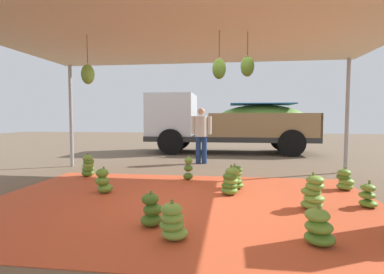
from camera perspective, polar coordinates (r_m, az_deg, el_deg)
ground_plane at (r=8.02m, az=1.44°, el=-6.57°), size 40.00×40.00×0.00m
tarp_orange at (r=5.12m, az=-2.19°, el=-12.48°), size 6.68×4.63×0.01m
tent_canopy at (r=5.06m, az=-2.44°, el=20.73°), size 8.00×7.00×3.01m
banana_bunch_0 at (r=5.58m, az=30.63°, el=-9.77°), size 0.39×0.39×0.43m
banana_bunch_1 at (r=3.78m, az=23.10°, el=-15.74°), size 0.46×0.46×0.44m
banana_bunch_2 at (r=6.65m, az=27.23°, el=-7.35°), size 0.39×0.38×0.46m
banana_bunch_3 at (r=5.92m, az=-16.62°, el=-8.20°), size 0.38×0.37×0.50m
banana_bunch_5 at (r=6.10m, az=8.19°, el=-7.75°), size 0.46×0.45×0.50m
banana_bunch_6 at (r=7.68m, az=-19.27°, el=-5.29°), size 0.42×0.42×0.56m
banana_bunch_7 at (r=5.62m, az=7.35°, el=-8.50°), size 0.44×0.44×0.55m
banana_bunch_8 at (r=3.63m, az=-3.72°, el=-15.99°), size 0.45×0.44×0.48m
banana_bunch_9 at (r=6.85m, az=-0.72°, el=-6.20°), size 0.29×0.29×0.57m
banana_bunch_10 at (r=5.08m, az=22.19°, el=-9.95°), size 0.47×0.47×0.58m
banana_bunch_11 at (r=4.07m, az=-7.79°, el=-13.83°), size 0.35×0.35×0.47m
cargo_truck_main at (r=12.27m, az=6.43°, el=2.83°), size 6.68×2.33×2.40m
worker_0 at (r=9.25m, az=1.79°, el=1.12°), size 0.63×0.39×1.73m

